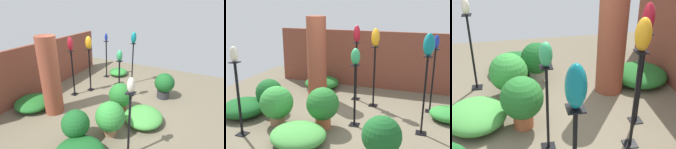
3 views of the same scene
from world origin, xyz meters
TOP-DOWN VIEW (x-y plane):
  - ground_plane at (0.00, 0.00)m, footprint 8.00×8.00m
  - brick_pillar at (-1.04, 1.29)m, footprint 0.51×0.51m
  - pedestal_jade at (0.41, -0.07)m, footprint 0.20×0.20m
  - pedestal_amber at (0.55, 1.12)m, footprint 0.20×0.20m
  - pedestal_ruby at (0.01, 1.42)m, footprint 0.20×0.20m
  - pedestal_ivory at (-1.55, -1.20)m, footprint 0.20×0.20m
  - art_vase_jade at (0.41, -0.07)m, footprint 0.18×0.17m
  - art_vase_teal at (1.75, 0.02)m, footprint 0.21×0.19m
  - art_vase_amber at (0.55, 1.12)m, footprint 0.20×0.21m
  - art_vase_ruby at (0.01, 1.42)m, footprint 0.17×0.18m
  - art_vase_ivory at (-1.55, -1.20)m, footprint 0.15×0.14m
  - potted_plant_mid_right at (-1.70, -0.01)m, footprint 0.62×0.62m
  - potted_plant_near_pillar at (-0.18, -0.38)m, footprint 0.67×0.67m
  - potted_plant_back_center at (-1.14, -0.57)m, footprint 0.69×0.69m
  - foliage_bed_east at (-0.36, -1.13)m, footprint 1.04×0.99m
  - foliage_bed_west at (-2.12, -0.43)m, footprint 0.99×1.03m
  - foliage_bed_rear at (-1.20, 1.99)m, footprint 1.00×1.05m

SIDE VIEW (x-z plane):
  - ground_plane at x=0.00m, z-range 0.00..0.00m
  - foliage_bed_east at x=-0.36m, z-range 0.00..0.34m
  - foliage_bed_rear at x=-1.20m, z-range 0.00..0.34m
  - foliage_bed_west at x=-2.12m, z-range 0.00..0.37m
  - potted_plant_mid_right at x=-1.70m, z-range 0.05..0.83m
  - potted_plant_back_center at x=-1.14m, z-range 0.05..0.89m
  - potted_plant_near_pillar at x=-0.18m, z-range 0.06..0.92m
  - pedestal_jade at x=0.41m, z-range -0.05..1.26m
  - pedestal_ivory at x=-1.55m, z-range -0.05..1.41m
  - pedestal_amber at x=0.55m, z-range -0.05..1.44m
  - pedestal_ruby at x=0.01m, z-range -0.06..1.47m
  - brick_pillar at x=-1.04m, z-range 0.00..2.17m
  - art_vase_jade at x=0.41m, z-range 1.31..1.64m
  - art_vase_ivory at x=-1.55m, z-range 1.46..1.75m
  - art_vase_amber at x=0.55m, z-range 1.49..1.93m
  - art_vase_ruby at x=0.01m, z-range 1.52..1.96m
  - art_vase_teal at x=1.75m, z-range 1.56..1.98m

